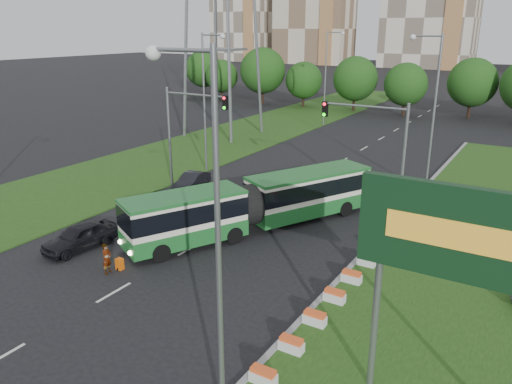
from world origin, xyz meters
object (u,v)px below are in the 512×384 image
Objects in this scene: traffic_mast_left at (185,123)px; traffic_mast_median at (380,143)px; billboard at (456,244)px; shopping_trolley at (120,264)px; articulated_bus at (252,203)px; car_left_near at (80,236)px; car_left_far at (192,181)px; pedestrian at (107,258)px.

traffic_mast_median is at bearing 3.77° from traffic_mast_left.
billboard is 17.90m from shopping_trolley.
articulated_bus is (8.83, -4.34, -3.63)m from traffic_mast_left.
traffic_mast_median reaches higher than car_left_near.
car_left_far is at bearing -176.12° from traffic_mast_median.
pedestrian is at bearing -110.58° from shopping_trolley.
traffic_mast_left is (-15.16, -1.00, 0.00)m from traffic_mast_median.
articulated_bus is 10.05× the size of pedestrian.
articulated_bus is at bearing -26.15° from traffic_mast_left.
car_left_near is 4.04m from shopping_trolley.
pedestrian is (-17.04, 1.31, -5.31)m from billboard.
pedestrian is at bearing 175.60° from billboard.
shopping_trolley is at bearing -123.57° from traffic_mast_median.
shopping_trolley is at bearing 173.42° from billboard.
billboard reaches higher than car_left_near.
articulated_bus reaches higher than car_left_near.
car_left_near is 1.09× the size of car_left_far.
traffic_mast_median is 12.60× the size of shopping_trolley.
traffic_mast_median is 9.04m from articulated_bus.
traffic_mast_median is at bearing 56.26° from shopping_trolley.
traffic_mast_left is 1.95× the size of car_left_far.
car_left_near is at bearing -81.36° from traffic_mast_left.
car_left_near is (1.87, -12.32, -4.59)m from traffic_mast_left.
articulated_bus is at bearing -139.84° from traffic_mast_median.
pedestrian is at bearing -82.12° from articulated_bus.
traffic_mast_median is 17.62m from shopping_trolley.
shopping_trolley is at bearing -32.56° from pedestrian.
pedestrian is 2.68× the size of shopping_trolley.
articulated_bus is (-6.33, -5.34, -3.63)m from traffic_mast_median.
traffic_mast_left is at bearing 105.35° from car_left_near.
traffic_mast_left is 4.71× the size of pedestrian.
traffic_mast_left is 12.60× the size of shopping_trolley.
shopping_trolley is (5.37, -13.07, -0.36)m from car_left_far.
billboard is at bearing -6.75° from shopping_trolley.
pedestrian reaches higher than shopping_trolley.
pedestrian reaches higher than car_left_far.
articulated_bus is 10.64m from car_left_near.
car_left_far is (-22.17, 15.01, -5.49)m from billboard.
shopping_trolley is (0.23, 0.63, -0.54)m from pedestrian.
pedestrian is (-9.57, -14.69, -4.50)m from traffic_mast_median.
shopping_trolley is (-16.81, 1.94, -5.85)m from billboard.
car_left_near is 3.96m from pedestrian.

